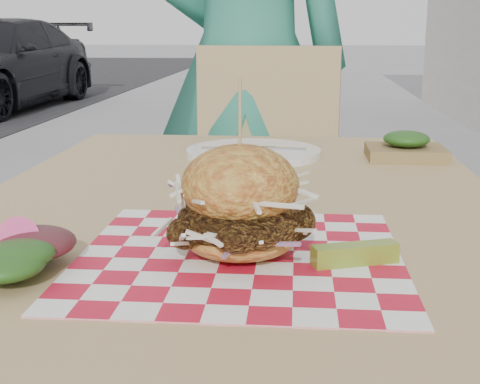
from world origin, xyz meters
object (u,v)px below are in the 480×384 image
(diner, at_px, (246,64))
(patio_chair, at_px, (269,188))
(patio_table, at_px, (239,248))
(sandwich, at_px, (240,208))

(diner, xyz_separation_m, patio_chair, (0.09, -0.25, -0.34))
(diner, height_order, patio_chair, diner)
(patio_table, distance_m, patio_chair, 0.91)
(patio_chair, xyz_separation_m, sandwich, (0.01, -1.16, 0.25))
(diner, height_order, patio_table, diner)
(diner, bearing_deg, sandwich, 93.56)
(diner, distance_m, sandwich, 1.41)
(sandwich, bearing_deg, patio_table, 95.23)
(patio_table, distance_m, sandwich, 0.30)
(patio_table, height_order, patio_chair, patio_chair)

